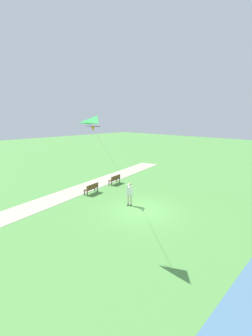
% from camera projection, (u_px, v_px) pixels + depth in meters
% --- Properties ---
extents(ground_plane, '(120.00, 120.00, 0.00)m').
position_uv_depth(ground_plane, '(142.00, 210.00, 16.61)').
color(ground_plane, '#569947').
extents(walkway_path, '(8.57, 31.86, 0.02)m').
position_uv_depth(walkway_path, '(65.00, 195.00, 19.83)').
color(walkway_path, '#B7AD99').
rests_on(walkway_path, ground).
extents(person_kite_flyer, '(0.50, 0.63, 1.83)m').
position_uv_depth(person_kite_flyer, '(129.00, 192.00, 17.25)').
color(person_kite_flyer, '#232328').
rests_on(person_kite_flyer, ground).
extents(flying_kite, '(2.92, 4.95, 4.77)m').
position_uv_depth(flying_kite, '(97.00, 125.00, 11.04)').
color(flying_kite, green).
extents(park_bench_near_walkway, '(0.72, 1.56, 0.88)m').
position_uv_depth(park_bench_near_walkway, '(115.00, 179.00, 22.95)').
color(park_bench_near_walkway, brown).
rests_on(park_bench_near_walkway, ground).
extents(park_bench_far_walkway, '(0.72, 1.56, 0.88)m').
position_uv_depth(park_bench_far_walkway, '(92.00, 188.00, 20.07)').
color(park_bench_far_walkway, brown).
rests_on(park_bench_far_walkway, ground).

